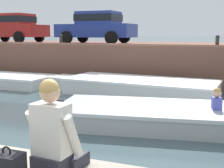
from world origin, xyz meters
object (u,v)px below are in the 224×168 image
(car_left_inner_blue, at_px, (97,26))
(mooring_bollard_mid, at_px, (217,40))
(motorboat_passing, at_px, (190,117))
(car_leftmost_red, at_px, (12,27))
(mooring_bollard_west, at_px, (61,39))
(boat_moored_central_white, at_px, (133,87))
(person_seated_right, at_px, (54,137))

(car_left_inner_blue, height_order, mooring_bollard_mid, car_left_inner_blue)
(motorboat_passing, distance_m, car_leftmost_red, 12.97)
(car_left_inner_blue, xyz_separation_m, mooring_bollard_west, (-0.96, -1.88, -0.60))
(car_leftmost_red, height_order, mooring_bollard_west, car_leftmost_red)
(boat_moored_central_white, height_order, car_leftmost_red, car_leftmost_red)
(boat_moored_central_white, bearing_deg, car_leftmost_red, 154.15)
(person_seated_right, bearing_deg, boat_moored_central_white, 101.00)
(mooring_bollard_west, bearing_deg, motorboat_passing, -39.84)
(boat_moored_central_white, relative_size, car_leftmost_red, 1.55)
(person_seated_right, bearing_deg, mooring_bollard_mid, 83.40)
(mooring_bollard_mid, distance_m, person_seated_right, 9.96)
(motorboat_passing, distance_m, person_seated_right, 4.70)
(car_left_inner_blue, bearing_deg, motorboat_passing, -53.01)
(car_leftmost_red, distance_m, person_seated_right, 15.30)
(person_seated_right, bearing_deg, motorboat_passing, 79.57)
(car_left_inner_blue, bearing_deg, mooring_bollard_west, -116.91)
(mooring_bollard_west, bearing_deg, person_seated_right, -60.61)
(car_left_inner_blue, bearing_deg, boat_moored_central_white, -52.11)
(mooring_bollard_west, bearing_deg, boat_moored_central_white, -27.30)
(car_left_inner_blue, relative_size, mooring_bollard_mid, 8.69)
(motorboat_passing, height_order, mooring_bollard_west, mooring_bollard_west)
(car_leftmost_red, distance_m, mooring_bollard_mid, 11.03)
(boat_moored_central_white, distance_m, car_left_inner_blue, 5.49)
(motorboat_passing, distance_m, mooring_bollard_mid, 5.59)
(boat_moored_central_white, height_order, mooring_bollard_mid, mooring_bollard_mid)
(mooring_bollard_west, height_order, mooring_bollard_mid, same)
(boat_moored_central_white, bearing_deg, motorboat_passing, -54.14)
(car_left_inner_blue, relative_size, person_seated_right, 4.01)
(mooring_bollard_mid, height_order, person_seated_right, mooring_bollard_mid)
(mooring_bollard_mid, bearing_deg, motorboat_passing, -93.30)
(mooring_bollard_mid, relative_size, person_seated_right, 0.46)
(boat_moored_central_white, xyz_separation_m, motorboat_passing, (2.35, -3.25, -0.05))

